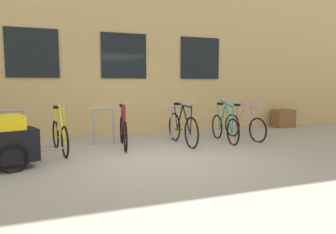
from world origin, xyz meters
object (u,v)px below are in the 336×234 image
(bicycle_yellow, at_px, (60,135))
(planter_box, at_px, (283,118))
(bicycle_black, at_px, (182,128))
(bicycle_maroon, at_px, (123,131))
(bicycle_pink, at_px, (244,125))
(bike_trailer, at_px, (6,141))
(bicycle_teal, at_px, (225,127))

(bicycle_yellow, xyz_separation_m, planter_box, (7.21, 1.55, -0.08))
(bicycle_black, bearing_deg, planter_box, 19.94)
(bicycle_maroon, bearing_deg, bicycle_black, -6.85)
(bicycle_maroon, relative_size, planter_box, 2.46)
(bicycle_yellow, bearing_deg, bicycle_pink, 0.99)
(bicycle_black, bearing_deg, bike_trailer, -164.27)
(bicycle_pink, relative_size, bike_trailer, 1.14)
(bicycle_yellow, height_order, planter_box, bicycle_yellow)
(bicycle_yellow, bearing_deg, bicycle_black, -0.77)
(bicycle_pink, xyz_separation_m, bicycle_teal, (-0.69, -0.16, 0.01))
(bicycle_pink, bearing_deg, bicycle_black, -176.31)
(bicycle_teal, distance_m, bike_trailer, 4.94)
(bike_trailer, bearing_deg, bicycle_teal, 11.66)
(bike_trailer, distance_m, planter_box, 8.49)
(bicycle_teal, xyz_separation_m, bike_trailer, (-4.84, -1.00, 0.11))
(bicycle_maroon, distance_m, planter_box, 5.98)
(bicycle_pink, xyz_separation_m, bicycle_maroon, (-3.27, 0.05, 0.02))
(bike_trailer, bearing_deg, bicycle_yellow, 51.24)
(bicycle_maroon, xyz_separation_m, planter_box, (5.81, 1.42, -0.08))
(bicycle_yellow, xyz_separation_m, bicycle_maroon, (1.40, 0.13, 0.00))
(bicycle_pink, xyz_separation_m, bicycle_yellow, (-4.67, -0.08, 0.01))
(bicycle_maroon, xyz_separation_m, bike_trailer, (-2.26, -1.21, 0.10))
(bicycle_pink, distance_m, bike_trailer, 5.65)
(bicycle_yellow, relative_size, bicycle_black, 0.95)
(bicycle_yellow, relative_size, bicycle_maroon, 0.99)
(bicycle_maroon, distance_m, bicycle_teal, 2.58)
(bicycle_black, bearing_deg, bicycle_teal, -1.98)
(bike_trailer, bearing_deg, bicycle_maroon, 28.10)
(bicycle_black, distance_m, bicycle_teal, 1.15)
(bicycle_pink, height_order, bicycle_black, bicycle_pink)
(bicycle_black, relative_size, bicycle_teal, 1.09)
(bicycle_maroon, relative_size, bicycle_teal, 1.05)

